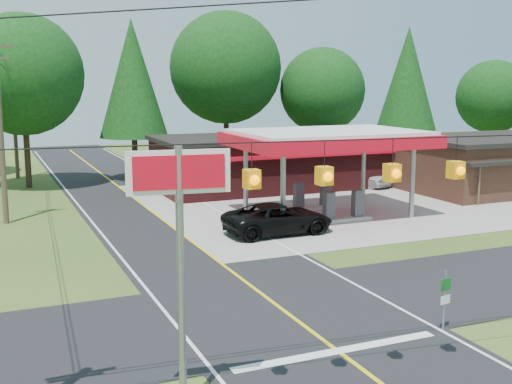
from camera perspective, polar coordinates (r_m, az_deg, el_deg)
name	(u,v)px	position (r m, az deg, el deg)	size (l,w,h in m)	color
ground	(283,311)	(21.92, 2.45, -10.51)	(120.00, 120.00, 0.00)	#34511C
main_highway	(283,311)	(21.91, 2.45, -10.48)	(8.00, 120.00, 0.02)	black
cross_road	(283,310)	(21.91, 2.45, -10.47)	(70.00, 7.00, 0.02)	black
lane_center_yellow	(283,310)	(21.91, 2.45, -10.44)	(0.15, 110.00, 0.00)	yellow
gas_canopy	(328,141)	(36.41, 6.44, 4.51)	(10.60, 7.40, 4.88)	gray
convenience_store	(271,162)	(45.96, 1.31, 2.72)	(16.40, 7.55, 3.80)	#4C1518
utility_pole_far_left	(0,127)	(36.59, -21.79, 5.37)	(1.80, 0.30, 10.00)	#473828
utility_pole_north	(14,118)	(53.63, -20.70, 6.16)	(0.30, 0.30, 9.50)	#473828
overhead_beacons	(359,143)	(14.88, 9.18, 4.29)	(17.04, 2.04, 1.03)	black
treeline_backdrop	(138,83)	(43.62, -10.43, 9.52)	(70.27, 51.59, 13.30)	#332316
suv_car	(278,219)	(32.25, 1.98, -2.40)	(5.59, 5.59, 1.55)	black
sedan_car	(362,176)	(47.43, 9.37, 1.44)	(4.59, 4.59, 1.56)	silver
big_stop_sign	(180,220)	(14.38, -6.79, -2.46)	(2.31, 0.40, 6.24)	gray
route_sign_post	(445,295)	(20.70, 16.47, -8.80)	(0.40, 0.12, 1.94)	gray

